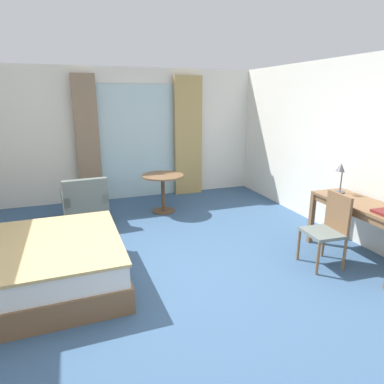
# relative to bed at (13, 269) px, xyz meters

# --- Properties ---
(ground) EXTENTS (6.11, 7.56, 0.10)m
(ground) POSITION_rel_bed_xyz_m (1.68, -0.29, -0.33)
(ground) COLOR #38567A
(wall_back) EXTENTS (5.71, 0.12, 2.57)m
(wall_back) POSITION_rel_bed_xyz_m (1.68, 3.23, 1.00)
(wall_back) COLOR white
(wall_back) RESTS_ON ground
(wall_right) EXTENTS (0.12, 7.16, 2.57)m
(wall_right) POSITION_rel_bed_xyz_m (4.48, -0.29, 1.00)
(wall_right) COLOR white
(wall_right) RESTS_ON ground
(balcony_glass_door) EXTENTS (1.57, 0.02, 2.26)m
(balcony_glass_door) POSITION_rel_bed_xyz_m (1.99, 3.15, 0.85)
(balcony_glass_door) COLOR silver
(balcony_glass_door) RESTS_ON ground
(curtain_panel_left) EXTENTS (0.43, 0.10, 2.43)m
(curtain_panel_left) POSITION_rel_bed_xyz_m (0.99, 3.05, 0.93)
(curtain_panel_left) COLOR #897056
(curtain_panel_left) RESTS_ON ground
(curtain_panel_right) EXTENTS (0.58, 0.10, 2.43)m
(curtain_panel_right) POSITION_rel_bed_xyz_m (2.99, 3.05, 0.93)
(curtain_panel_right) COLOR tan
(curtain_panel_right) RESTS_ON ground
(bed) EXTENTS (2.19, 1.71, 1.08)m
(bed) POSITION_rel_bed_xyz_m (0.00, 0.00, 0.00)
(bed) COLOR brown
(bed) RESTS_ON ground
(writing_desk) EXTENTS (0.54, 1.38, 0.76)m
(writing_desk) POSITION_rel_bed_xyz_m (4.04, -0.63, 0.38)
(writing_desk) COLOR brown
(writing_desk) RESTS_ON ground
(desk_chair) EXTENTS (0.43, 0.46, 0.91)m
(desk_chair) POSITION_rel_bed_xyz_m (3.56, -0.59, 0.22)
(desk_chair) COLOR slate
(desk_chair) RESTS_ON ground
(desk_lamp) EXTENTS (0.21, 0.18, 0.44)m
(desk_lamp) POSITION_rel_bed_xyz_m (4.04, -0.17, 0.78)
(desk_lamp) COLOR #4C4C51
(desk_lamp) RESTS_ON writing_desk
(armchair_by_window) EXTENTS (0.74, 0.77, 0.79)m
(armchair_by_window) POSITION_rel_bed_xyz_m (0.81, 1.96, 0.04)
(armchair_by_window) COLOR slate
(armchair_by_window) RESTS_ON ground
(round_cafe_table) EXTENTS (0.74, 0.74, 0.69)m
(round_cafe_table) POSITION_rel_bed_xyz_m (2.17, 2.04, 0.23)
(round_cafe_table) COLOR brown
(round_cafe_table) RESTS_ON ground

